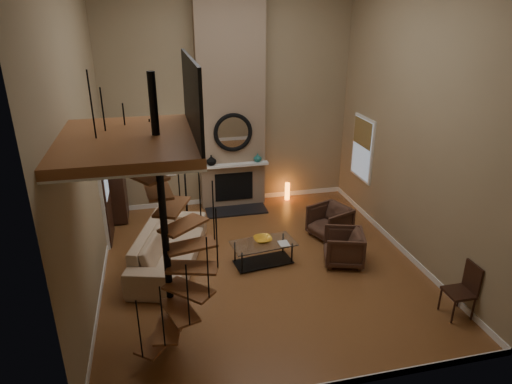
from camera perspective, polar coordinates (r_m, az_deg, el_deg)
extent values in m
cube|color=#995F31|center=(9.00, 0.58, -9.26)|extent=(6.00, 6.50, 0.01)
cube|color=#958160|center=(11.01, -3.41, 12.12)|extent=(6.00, 0.02, 5.50)
cube|color=#958160|center=(4.97, 9.50, -1.34)|extent=(6.00, 0.02, 5.50)
cube|color=#958160|center=(7.78, -21.48, 6.19)|extent=(0.02, 6.50, 5.50)
cube|color=#958160|center=(9.07, 19.64, 8.60)|extent=(0.02, 6.50, 5.50)
cube|color=white|center=(11.79, -3.10, -0.86)|extent=(6.00, 0.02, 0.12)
cube|color=white|center=(8.86, -18.93, -10.70)|extent=(0.02, 6.50, 0.12)
cube|color=white|center=(10.00, 17.59, -6.48)|extent=(0.02, 6.50, 0.12)
cube|color=#876E57|center=(10.83, -3.23, 11.94)|extent=(1.60, 0.38, 5.50)
cube|color=black|center=(11.20, -2.50, -2.37)|extent=(1.50, 0.60, 0.04)
cube|color=black|center=(11.25, -2.81, 0.68)|extent=(0.95, 0.02, 0.72)
cube|color=white|center=(10.97, -2.80, 3.44)|extent=(1.70, 0.18, 0.06)
torus|color=black|center=(10.79, -2.94, 7.56)|extent=(0.94, 0.10, 0.94)
cylinder|color=white|center=(10.80, -2.95, 7.57)|extent=(0.80, 0.01, 0.80)
imported|color=black|center=(10.88, -5.71, 4.05)|extent=(0.24, 0.24, 0.25)
imported|color=#1A5D59|center=(11.08, 0.21, 4.40)|extent=(0.20, 0.20, 0.21)
cube|color=white|center=(11.11, -13.00, 5.57)|extent=(1.02, 0.04, 1.52)
cube|color=#8C9EB2|center=(11.09, -12.99, 5.53)|extent=(0.90, 0.01, 1.40)
cube|color=olive|center=(11.02, -13.09, 6.55)|extent=(0.90, 0.01, 0.98)
cube|color=white|center=(11.03, 13.40, 5.41)|extent=(0.04, 1.02, 1.52)
cube|color=#8C9EB2|center=(11.02, 13.28, 5.40)|extent=(0.01, 0.90, 1.40)
cube|color=olive|center=(10.91, 13.39, 7.33)|extent=(0.01, 0.90, 0.63)
cube|color=white|center=(10.01, -18.70, -0.32)|extent=(0.06, 1.05, 2.16)
cube|color=#321910|center=(10.01, -18.49, -0.44)|extent=(0.05, 0.90, 2.05)
cube|color=#8C9EB2|center=(9.86, -18.61, 1.85)|extent=(0.01, 0.60, 0.90)
cube|color=brown|center=(5.85, -15.98, 6.25)|extent=(1.70, 2.20, 0.12)
cube|color=white|center=(5.87, -15.90, 5.55)|extent=(1.70, 2.20, 0.03)
cube|color=black|center=(5.74, -8.21, 12.03)|extent=(0.04, 2.20, 0.94)
cylinder|color=black|center=(6.25, -11.65, -3.79)|extent=(0.10, 0.10, 4.02)
cube|color=brown|center=(6.98, -12.29, -17.99)|extent=(0.71, 0.78, 0.04)
cylinder|color=black|center=(6.47, -14.61, -16.57)|extent=(0.02, 0.02, 0.94)
cube|color=brown|center=(6.75, -11.06, -16.58)|extent=(0.46, 0.77, 0.04)
cylinder|color=black|center=(6.19, -11.82, -15.29)|extent=(0.02, 0.02, 0.94)
cube|color=brown|center=(6.60, -9.68, -14.63)|extent=(0.55, 0.79, 0.04)
cylinder|color=black|center=(6.05, -8.67, -12.90)|extent=(0.02, 0.02, 0.94)
cube|color=brown|center=(6.53, -8.57, -12.20)|extent=(0.75, 0.74, 0.04)
cylinder|color=black|center=(6.08, -6.15, -9.63)|extent=(0.02, 0.02, 0.94)
cube|color=brown|center=(6.52, -8.05, -9.50)|extent=(0.79, 0.53, 0.04)
cylinder|color=black|center=(6.23, -5.01, -5.99)|extent=(0.02, 0.02, 0.94)
cube|color=brown|center=(6.54, -8.27, -6.77)|extent=(0.77, 0.48, 0.04)
cylinder|color=black|center=(6.42, -5.43, -2.48)|extent=(0.02, 0.02, 0.94)
cube|color=brown|center=(6.55, -9.19, -4.19)|extent=(0.77, 0.72, 0.04)
cylinder|color=black|center=(6.59, -7.21, 0.57)|extent=(0.02, 0.02, 0.94)
cube|color=brown|center=(6.53, -10.63, -1.86)|extent=(0.58, 0.79, 0.04)
cylinder|color=black|center=(6.67, -9.91, 3.08)|extent=(0.02, 0.02, 0.94)
cube|color=brown|center=(6.45, -12.33, 0.19)|extent=(0.41, 0.75, 0.04)
cylinder|color=black|center=(6.63, -13.07, 5.07)|extent=(0.02, 0.02, 0.94)
cube|color=brown|center=(6.30, -13.99, 2.05)|extent=(0.68, 0.79, 0.04)
cylinder|color=black|center=(6.46, -16.17, 6.70)|extent=(0.02, 0.02, 0.94)
cube|color=brown|center=(6.10, -15.31, 3.83)|extent=(0.80, 0.64, 0.04)
cylinder|color=black|center=(6.16, -18.69, 8.18)|extent=(0.02, 0.02, 0.94)
cube|color=brown|center=(5.87, -16.01, 5.68)|extent=(0.72, 0.34, 0.04)
cylinder|color=black|center=(5.79, -20.11, 9.79)|extent=(0.02, 0.02, 0.94)
cube|color=#321910|center=(10.94, -17.37, 1.22)|extent=(0.38, 0.81, 1.81)
imported|color=tan|center=(9.00, -11.00, -6.75)|extent=(1.72, 2.80, 0.76)
imported|color=#492D21|center=(10.05, 9.64, -3.66)|extent=(1.00, 0.99, 0.71)
imported|color=#492D21|center=(9.05, 11.50, -6.91)|extent=(0.94, 0.92, 0.68)
cube|color=silver|center=(8.84, 0.95, -6.54)|extent=(1.31, 0.77, 0.02)
cube|color=black|center=(9.05, 0.93, -8.84)|extent=(1.19, 0.66, 0.02)
cylinder|color=black|center=(8.62, -1.79, -9.07)|extent=(0.03, 0.03, 0.45)
cylinder|color=black|center=(8.95, 4.59, -7.83)|extent=(0.03, 0.03, 0.45)
cylinder|color=black|center=(8.98, -2.70, -7.69)|extent=(0.03, 0.03, 0.45)
cylinder|color=black|center=(9.30, 3.45, -6.56)|extent=(0.03, 0.03, 0.45)
imported|color=gold|center=(8.85, 0.87, -6.06)|extent=(0.36, 0.36, 0.09)
imported|color=gray|center=(8.78, 3.42, -6.61)|extent=(0.20, 0.26, 0.03)
cylinder|color=black|center=(10.55, -8.63, -4.31)|extent=(0.37, 0.37, 0.03)
cylinder|color=black|center=(10.23, -8.89, -0.38)|extent=(0.04, 0.04, 1.58)
cylinder|color=#F2E5C6|center=(9.96, -9.14, 3.60)|extent=(0.41, 0.41, 0.33)
cylinder|color=orange|center=(11.78, 4.00, 0.10)|extent=(0.13, 0.13, 0.45)
cube|color=#321910|center=(8.14, 24.36, -11.57)|extent=(0.41, 0.41, 0.05)
cube|color=#321910|center=(8.13, 25.83, -9.75)|extent=(0.04, 0.39, 0.49)
cylinder|color=#321910|center=(8.06, 23.78, -13.85)|extent=(0.03, 0.03, 0.39)
cylinder|color=#321910|center=(8.26, 25.86, -13.30)|extent=(0.03, 0.03, 0.39)
cylinder|color=#321910|center=(8.29, 22.34, -12.50)|extent=(0.03, 0.03, 0.39)
cylinder|color=#321910|center=(8.48, 24.40, -12.01)|extent=(0.03, 0.03, 0.39)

